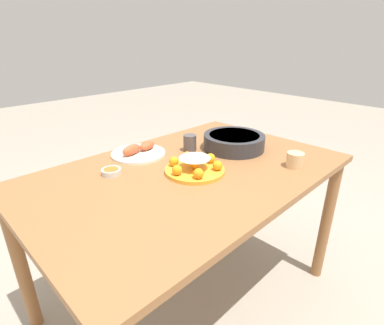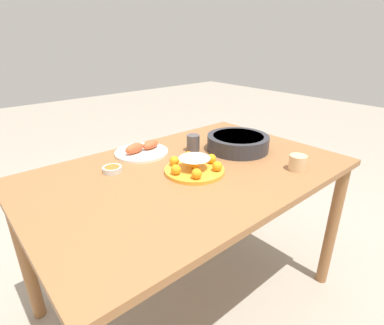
{
  "view_description": "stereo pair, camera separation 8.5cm",
  "coord_description": "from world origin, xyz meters",
  "px_view_note": "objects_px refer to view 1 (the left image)",
  "views": [
    {
      "loc": [
        -0.87,
        -0.9,
        1.35
      ],
      "look_at": [
        0.0,
        -0.02,
        0.82
      ],
      "focal_mm": 28.0,
      "sensor_mm": 36.0,
      "label": 1
    },
    {
      "loc": [
        -0.81,
        -0.95,
        1.35
      ],
      "look_at": [
        0.0,
        -0.02,
        0.82
      ],
      "focal_mm": 28.0,
      "sensor_mm": 36.0,
      "label": 2
    }
  ],
  "objects_px": {
    "cake_plate": "(195,166)",
    "sauce_bowl": "(111,171)",
    "cup_near": "(295,160)",
    "cup_far": "(190,143)",
    "dining_table": "(189,188)",
    "seafood_platter": "(139,152)",
    "serving_bowl": "(234,141)"
  },
  "relations": [
    {
      "from": "cake_plate",
      "to": "cup_far",
      "type": "xyz_separation_m",
      "value": [
        0.17,
        0.2,
        0.02
      ]
    },
    {
      "from": "cup_near",
      "to": "cup_far",
      "type": "relative_size",
      "value": 0.89
    },
    {
      "from": "serving_bowl",
      "to": "seafood_platter",
      "type": "distance_m",
      "value": 0.51
    },
    {
      "from": "dining_table",
      "to": "sauce_bowl",
      "type": "xyz_separation_m",
      "value": [
        -0.28,
        0.21,
        0.11
      ]
    },
    {
      "from": "serving_bowl",
      "to": "cup_far",
      "type": "height_order",
      "value": "cup_far"
    },
    {
      "from": "serving_bowl",
      "to": "cup_near",
      "type": "height_order",
      "value": "serving_bowl"
    },
    {
      "from": "dining_table",
      "to": "seafood_platter",
      "type": "height_order",
      "value": "seafood_platter"
    },
    {
      "from": "seafood_platter",
      "to": "cup_far",
      "type": "height_order",
      "value": "cup_far"
    },
    {
      "from": "cup_near",
      "to": "cake_plate",
      "type": "bearing_deg",
      "value": 141.72
    },
    {
      "from": "dining_table",
      "to": "cup_far",
      "type": "xyz_separation_m",
      "value": [
        0.17,
        0.17,
        0.14
      ]
    },
    {
      "from": "cup_far",
      "to": "dining_table",
      "type": "bearing_deg",
      "value": -135.19
    },
    {
      "from": "cake_plate",
      "to": "seafood_platter",
      "type": "xyz_separation_m",
      "value": [
        -0.06,
        0.35,
        -0.01
      ]
    },
    {
      "from": "serving_bowl",
      "to": "seafood_platter",
      "type": "xyz_separation_m",
      "value": [
        -0.42,
        0.29,
        -0.03
      ]
    },
    {
      "from": "dining_table",
      "to": "cake_plate",
      "type": "bearing_deg",
      "value": -87.06
    },
    {
      "from": "cup_far",
      "to": "sauce_bowl",
      "type": "bearing_deg",
      "value": 175.32
    },
    {
      "from": "serving_bowl",
      "to": "cup_near",
      "type": "bearing_deg",
      "value": -88.8
    },
    {
      "from": "cake_plate",
      "to": "serving_bowl",
      "type": "relative_size",
      "value": 0.83
    },
    {
      "from": "cup_near",
      "to": "sauce_bowl",
      "type": "bearing_deg",
      "value": 140.67
    },
    {
      "from": "dining_table",
      "to": "cup_near",
      "type": "xyz_separation_m",
      "value": [
        0.37,
        -0.32,
        0.13
      ]
    },
    {
      "from": "dining_table",
      "to": "seafood_platter",
      "type": "xyz_separation_m",
      "value": [
        -0.06,
        0.31,
        0.11
      ]
    },
    {
      "from": "sauce_bowl",
      "to": "cake_plate",
      "type": "bearing_deg",
      "value": -40.66
    },
    {
      "from": "cup_near",
      "to": "cup_far",
      "type": "distance_m",
      "value": 0.53
    },
    {
      "from": "dining_table",
      "to": "cup_far",
      "type": "distance_m",
      "value": 0.28
    },
    {
      "from": "cake_plate",
      "to": "cup_far",
      "type": "relative_size",
      "value": 3.08
    },
    {
      "from": "dining_table",
      "to": "sauce_bowl",
      "type": "height_order",
      "value": "sauce_bowl"
    },
    {
      "from": "serving_bowl",
      "to": "seafood_platter",
      "type": "bearing_deg",
      "value": 145.54
    },
    {
      "from": "cake_plate",
      "to": "serving_bowl",
      "type": "xyz_separation_m",
      "value": [
        0.36,
        0.06,
        0.02
      ]
    },
    {
      "from": "dining_table",
      "to": "serving_bowl",
      "type": "distance_m",
      "value": 0.39
    },
    {
      "from": "cup_far",
      "to": "seafood_platter",
      "type": "bearing_deg",
      "value": 147.8
    },
    {
      "from": "serving_bowl",
      "to": "seafood_platter",
      "type": "relative_size",
      "value": 1.18
    },
    {
      "from": "serving_bowl",
      "to": "cup_far",
      "type": "distance_m",
      "value": 0.24
    },
    {
      "from": "cake_plate",
      "to": "sauce_bowl",
      "type": "bearing_deg",
      "value": 139.34
    }
  ]
}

